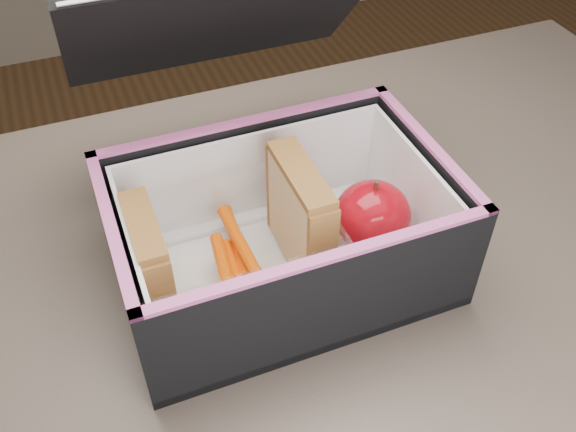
% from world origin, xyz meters
% --- Properties ---
extents(kitchen_table, '(1.20, 0.80, 0.75)m').
position_xyz_m(kitchen_table, '(0.00, 0.00, 0.66)').
color(kitchen_table, brown).
rests_on(kitchen_table, ground).
extents(lunch_bag, '(0.30, 0.33, 0.26)m').
position_xyz_m(lunch_bag, '(0.01, 0.06, 0.82)').
color(lunch_bag, black).
rests_on(lunch_bag, kitchen_table).
extents(plastic_tub, '(0.18, 0.13, 0.08)m').
position_xyz_m(plastic_tub, '(-0.04, 0.06, 0.80)').
color(plastic_tub, white).
rests_on(plastic_tub, lunch_bag).
extents(sandwich_left, '(0.02, 0.09, 0.10)m').
position_xyz_m(sandwich_left, '(-0.12, 0.06, 0.82)').
color(sandwich_left, '#E0C088').
rests_on(sandwich_left, plastic_tub).
extents(sandwich_right, '(0.03, 0.10, 0.11)m').
position_xyz_m(sandwich_right, '(0.03, 0.06, 0.82)').
color(sandwich_right, '#E0C088').
rests_on(sandwich_right, plastic_tub).
extents(carrot_sticks, '(0.05, 0.15, 0.03)m').
position_xyz_m(carrot_sticks, '(-0.04, 0.05, 0.78)').
color(carrot_sticks, '#E33E00').
rests_on(carrot_sticks, plastic_tub).
extents(paper_napkin, '(0.09, 0.10, 0.01)m').
position_xyz_m(paper_napkin, '(0.09, 0.05, 0.77)').
color(paper_napkin, white).
rests_on(paper_napkin, lunch_bag).
extents(red_apple, '(0.08, 0.08, 0.08)m').
position_xyz_m(red_apple, '(0.10, 0.05, 0.81)').
color(red_apple, maroon).
rests_on(red_apple, paper_napkin).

